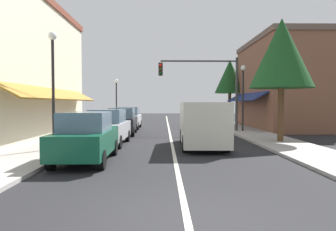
{
  "coord_description": "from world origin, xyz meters",
  "views": [
    {
      "loc": [
        -0.42,
        -5.23,
        2.08
      ],
      "look_at": [
        -0.14,
        14.7,
        1.28
      ],
      "focal_mm": 33.05,
      "sensor_mm": 36.0,
      "label": 1
    }
  ],
  "objects_px": {
    "van_in_lane": "(202,123)",
    "tree_right_far": "(230,77)",
    "parked_car_nearest_left": "(86,137)",
    "street_lamp_left_far": "(116,94)",
    "traffic_signal_mast_arm": "(208,80)",
    "parked_car_far_left": "(129,118)",
    "street_lamp_left_near": "(53,72)",
    "street_lamp_right_mid": "(243,87)",
    "tree_right_near": "(281,54)",
    "parked_car_second_left": "(108,127)",
    "parked_car_third_left": "(122,121)"
  },
  "relations": [
    {
      "from": "street_lamp_right_mid",
      "to": "van_in_lane",
      "type": "bearing_deg",
      "value": -117.58
    },
    {
      "from": "parked_car_second_left",
      "to": "traffic_signal_mast_arm",
      "type": "xyz_separation_m",
      "value": [
        5.96,
        6.59,
        2.81
      ]
    },
    {
      "from": "street_lamp_right_mid",
      "to": "street_lamp_left_far",
      "type": "distance_m",
      "value": 12.55
    },
    {
      "from": "tree_right_far",
      "to": "traffic_signal_mast_arm",
      "type": "bearing_deg",
      "value": -111.56
    },
    {
      "from": "parked_car_third_left",
      "to": "van_in_lane",
      "type": "height_order",
      "value": "van_in_lane"
    },
    {
      "from": "street_lamp_left_far",
      "to": "traffic_signal_mast_arm",
      "type": "bearing_deg",
      "value": -43.58
    },
    {
      "from": "parked_car_nearest_left",
      "to": "street_lamp_left_far",
      "type": "xyz_separation_m",
      "value": [
        -1.73,
        18.34,
        2.08
      ]
    },
    {
      "from": "traffic_signal_mast_arm",
      "to": "street_lamp_left_near",
      "type": "distance_m",
      "value": 11.82
    },
    {
      "from": "street_lamp_left_near",
      "to": "tree_right_near",
      "type": "height_order",
      "value": "tree_right_near"
    },
    {
      "from": "parked_car_far_left",
      "to": "street_lamp_right_mid",
      "type": "relative_size",
      "value": 0.87
    },
    {
      "from": "parked_car_second_left",
      "to": "street_lamp_left_far",
      "type": "height_order",
      "value": "street_lamp_left_far"
    },
    {
      "from": "parked_car_second_left",
      "to": "tree_right_near",
      "type": "bearing_deg",
      "value": 4.27
    },
    {
      "from": "parked_car_third_left",
      "to": "street_lamp_right_mid",
      "type": "height_order",
      "value": "street_lamp_right_mid"
    },
    {
      "from": "street_lamp_left_near",
      "to": "street_lamp_left_far",
      "type": "distance_m",
      "value": 16.12
    },
    {
      "from": "parked_car_second_left",
      "to": "tree_right_far",
      "type": "distance_m",
      "value": 18.14
    },
    {
      "from": "street_lamp_right_mid",
      "to": "tree_right_near",
      "type": "xyz_separation_m",
      "value": [
        0.42,
        -5.97,
        1.42
      ]
    },
    {
      "from": "traffic_signal_mast_arm",
      "to": "street_lamp_left_near",
      "type": "relative_size",
      "value": 1.11
    },
    {
      "from": "parked_car_far_left",
      "to": "street_lamp_left_near",
      "type": "distance_m",
      "value": 12.51
    },
    {
      "from": "parked_car_nearest_left",
      "to": "parked_car_far_left",
      "type": "xyz_separation_m",
      "value": [
        -0.08,
        14.34,
        0.0
      ]
    },
    {
      "from": "parked_car_far_left",
      "to": "street_lamp_left_far",
      "type": "relative_size",
      "value": 0.95
    },
    {
      "from": "parked_car_far_left",
      "to": "street_lamp_left_near",
      "type": "xyz_separation_m",
      "value": [
        -1.85,
        -12.11,
        2.52
      ]
    },
    {
      "from": "parked_car_far_left",
      "to": "parked_car_nearest_left",
      "type": "bearing_deg",
      "value": -89.89
    },
    {
      "from": "parked_car_nearest_left",
      "to": "street_lamp_right_mid",
      "type": "relative_size",
      "value": 0.87
    },
    {
      "from": "van_in_lane",
      "to": "tree_right_far",
      "type": "relative_size",
      "value": 0.82
    },
    {
      "from": "tree_right_far",
      "to": "van_in_lane",
      "type": "bearing_deg",
      "value": -106.44
    },
    {
      "from": "street_lamp_left_near",
      "to": "street_lamp_right_mid",
      "type": "relative_size",
      "value": 1.07
    },
    {
      "from": "parked_car_third_left",
      "to": "street_lamp_left_near",
      "type": "xyz_separation_m",
      "value": [
        -1.92,
        -7.34,
        2.52
      ]
    },
    {
      "from": "parked_car_second_left",
      "to": "tree_right_near",
      "type": "distance_m",
      "value": 9.59
    },
    {
      "from": "parked_car_third_left",
      "to": "tree_right_far",
      "type": "relative_size",
      "value": 0.65
    },
    {
      "from": "street_lamp_left_far",
      "to": "tree_right_far",
      "type": "relative_size",
      "value": 0.68
    },
    {
      "from": "parked_car_third_left",
      "to": "van_in_lane",
      "type": "bearing_deg",
      "value": -54.08
    },
    {
      "from": "van_in_lane",
      "to": "tree_right_far",
      "type": "height_order",
      "value": "tree_right_far"
    },
    {
      "from": "street_lamp_left_near",
      "to": "tree_right_near",
      "type": "bearing_deg",
      "value": 13.96
    },
    {
      "from": "street_lamp_left_near",
      "to": "street_lamp_right_mid",
      "type": "xyz_separation_m",
      "value": [
        10.28,
        8.63,
        -0.2
      ]
    },
    {
      "from": "street_lamp_right_mid",
      "to": "tree_right_far",
      "type": "height_order",
      "value": "tree_right_far"
    },
    {
      "from": "tree_right_near",
      "to": "street_lamp_left_far",
      "type": "bearing_deg",
      "value": 127.99
    },
    {
      "from": "parked_car_third_left",
      "to": "tree_right_far",
      "type": "xyz_separation_m",
      "value": [
        9.28,
        9.99,
        3.81
      ]
    },
    {
      "from": "parked_car_third_left",
      "to": "tree_right_near",
      "type": "distance_m",
      "value": 10.63
    },
    {
      "from": "traffic_signal_mast_arm",
      "to": "street_lamp_left_near",
      "type": "height_order",
      "value": "traffic_signal_mast_arm"
    },
    {
      "from": "parked_car_far_left",
      "to": "traffic_signal_mast_arm",
      "type": "xyz_separation_m",
      "value": [
        6.0,
        -3.28,
        2.81
      ]
    },
    {
      "from": "parked_car_nearest_left",
      "to": "traffic_signal_mast_arm",
      "type": "xyz_separation_m",
      "value": [
        5.92,
        11.07,
        2.81
      ]
    },
    {
      "from": "street_lamp_left_near",
      "to": "street_lamp_right_mid",
      "type": "distance_m",
      "value": 13.42
    },
    {
      "from": "parked_car_third_left",
      "to": "tree_right_near",
      "type": "bearing_deg",
      "value": -29.74
    },
    {
      "from": "parked_car_far_left",
      "to": "traffic_signal_mast_arm",
      "type": "relative_size",
      "value": 0.72
    },
    {
      "from": "tree_right_near",
      "to": "parked_car_far_left",
      "type": "bearing_deg",
      "value": 133.15
    },
    {
      "from": "street_lamp_left_near",
      "to": "parked_car_third_left",
      "type": "bearing_deg",
      "value": 75.31
    },
    {
      "from": "parked_car_far_left",
      "to": "van_in_lane",
      "type": "height_order",
      "value": "van_in_lane"
    },
    {
      "from": "traffic_signal_mast_arm",
      "to": "tree_right_far",
      "type": "relative_size",
      "value": 0.89
    },
    {
      "from": "parked_car_nearest_left",
      "to": "parked_car_second_left",
      "type": "xyz_separation_m",
      "value": [
        -0.04,
        4.48,
        0.0
      ]
    },
    {
      "from": "parked_car_nearest_left",
      "to": "parked_car_far_left",
      "type": "height_order",
      "value": "same"
    }
  ]
}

